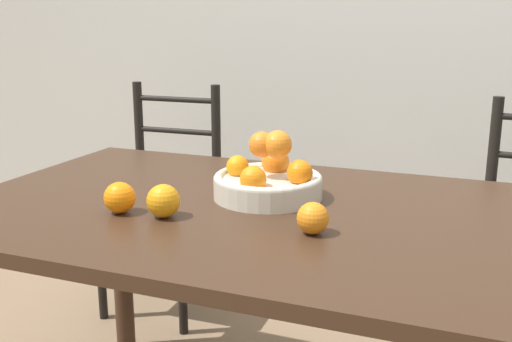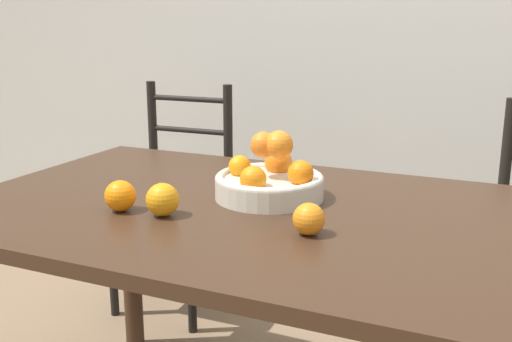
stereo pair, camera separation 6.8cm
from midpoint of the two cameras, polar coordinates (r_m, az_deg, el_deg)
The scene contains 7 objects.
wall_back at distance 2.93m, azimuth 12.04°, elevation 15.10°, with size 8.00×0.06×2.60m.
dining_table at distance 1.54m, azimuth 1.09°, elevation -7.10°, with size 1.69×0.97×0.78m.
fruit_bowl at distance 1.59m, azimuth -0.05°, elevation -0.78°, with size 0.29×0.29×0.18m.
orange_loose_0 at distance 1.33m, azimuth 3.97°, elevation -4.51°, with size 0.07×0.07×0.07m.
orange_loose_1 at distance 1.51m, azimuth -14.12°, elevation -2.49°, with size 0.08×0.08×0.08m.
orange_loose_2 at distance 1.46m, azimuth -10.15°, elevation -2.84°, with size 0.08×0.08×0.08m.
chair_left at distance 2.63m, azimuth -9.49°, elevation -2.87°, with size 0.43×0.41×0.97m.
Camera 1 is at (0.46, -1.36, 1.24)m, focal length 42.00 mm.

